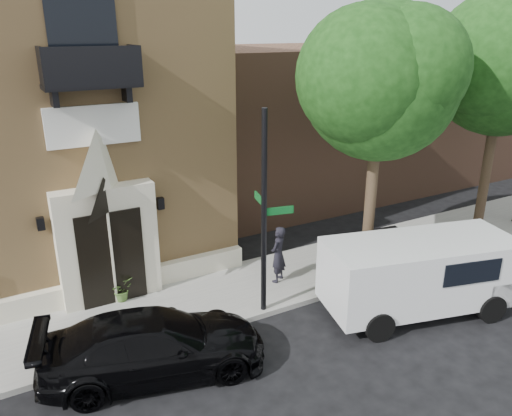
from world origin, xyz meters
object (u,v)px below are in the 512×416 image
(black_sedan, at_px, (154,345))
(pedestrian_near, at_px, (278,254))
(dumpster, at_px, (379,251))
(fire_hydrant, at_px, (369,265))
(street_sign, at_px, (264,215))
(cargo_van, at_px, (426,272))

(black_sedan, height_order, pedestrian_near, pedestrian_near)
(dumpster, bearing_deg, fire_hydrant, -144.23)
(street_sign, relative_size, pedestrian_near, 3.12)
(fire_hydrant, bearing_deg, dumpster, 27.21)
(black_sedan, xyz_separation_m, street_sign, (3.30, 0.92, 2.12))
(cargo_van, distance_m, street_sign, 4.57)
(street_sign, bearing_deg, black_sedan, -151.63)
(fire_hydrant, height_order, pedestrian_near, pedestrian_near)
(street_sign, xyz_separation_m, fire_hydrant, (3.58, -0.01, -2.25))
(black_sedan, xyz_separation_m, pedestrian_near, (4.43, 2.06, 0.29))
(dumpster, bearing_deg, cargo_van, -94.68)
(black_sedan, bearing_deg, dumpster, -67.18)
(street_sign, bearing_deg, pedestrian_near, 57.97)
(street_sign, distance_m, fire_hydrant, 4.23)
(black_sedan, bearing_deg, street_sign, -61.19)
(black_sedan, distance_m, cargo_van, 7.17)
(pedestrian_near, bearing_deg, fire_hydrant, 121.03)
(street_sign, height_order, pedestrian_near, street_sign)
(cargo_van, bearing_deg, black_sedan, -173.94)
(black_sedan, relative_size, pedestrian_near, 2.86)
(black_sedan, relative_size, street_sign, 0.92)
(black_sedan, height_order, street_sign, street_sign)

